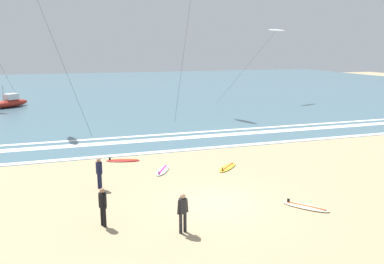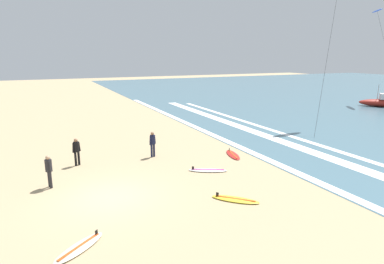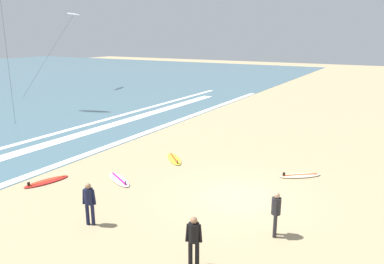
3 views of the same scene
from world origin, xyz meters
TOP-DOWN VIEW (x-y plane):
  - ground_plane at (0.00, 0.00)m, footprint 160.00×160.00m
  - ocean_surface at (0.00, 54.35)m, footprint 140.00×90.00m
  - wave_foam_shoreline at (-1.93, 9.75)m, footprint 58.83×0.57m
  - wave_foam_mid_break at (-1.76, 13.38)m, footprint 49.51×1.03m
  - wave_foam_outer_break at (1.07, 15.08)m, footprint 52.24×0.53m
  - surfer_left_far at (-5.19, -0.83)m, footprint 0.32×0.50m
  - surfer_right_near at (-2.34, -2.39)m, footprint 0.51×0.32m
  - surfer_left_near at (-4.91, 3.62)m, footprint 0.32×0.50m
  - surfboard_foreground_flat at (2.64, 4.88)m, footprint 1.90×1.91m
  - surfboard_left_pile at (3.62, -1.75)m, footprint 1.78×2.01m
  - surfboard_right_spare at (-3.05, 8.30)m, footprint 2.18×1.12m
  - surfboard_near_water at (-1.18, 5.52)m, footprint 1.52×2.13m
  - kite_white_mid_center at (20.54, 31.10)m, footprint 9.91×1.86m
  - offshore_boat at (-12.52, 35.68)m, footprint 4.94×4.82m

SIDE VIEW (x-z plane):
  - ground_plane at x=0.00m, z-range 0.00..0.00m
  - ocean_surface at x=0.00m, z-range 0.00..0.01m
  - wave_foam_shoreline at x=-1.93m, z-range 0.01..0.02m
  - wave_foam_mid_break at x=-1.76m, z-range 0.01..0.02m
  - wave_foam_outer_break at x=1.07m, z-range 0.01..0.02m
  - surfboard_foreground_flat at x=2.64m, z-range -0.08..0.17m
  - surfboard_left_pile at x=3.62m, z-range -0.08..0.17m
  - surfboard_right_spare at x=-3.05m, z-range -0.08..0.17m
  - surfboard_near_water at x=-1.18m, z-range -0.08..0.17m
  - offshore_boat at x=-12.52m, z-range -0.80..1.90m
  - surfer_left_far at x=-5.19m, z-range 0.16..1.76m
  - surfer_right_near at x=-2.34m, z-range 0.16..1.76m
  - surfer_left_near at x=-4.91m, z-range 0.16..1.76m
  - kite_white_mid_center at x=20.54m, z-range 4.44..13.86m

